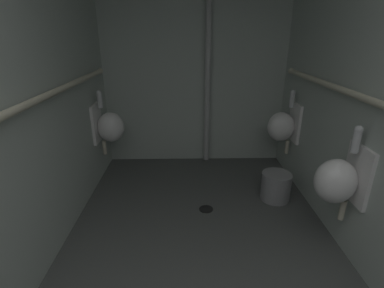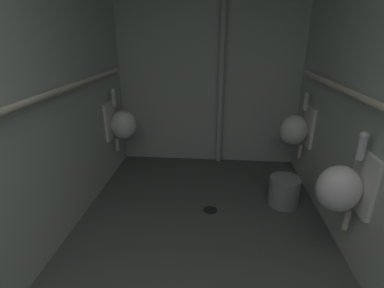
% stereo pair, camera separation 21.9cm
% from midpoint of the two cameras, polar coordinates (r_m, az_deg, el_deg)
% --- Properties ---
extents(floor, '(2.41, 3.83, 0.08)m').
position_cam_midpoint_polar(floor, '(2.48, 3.94, -21.81)').
color(floor, '#4C4F4C').
rests_on(floor, ground).
extents(wall_left, '(0.06, 3.83, 2.66)m').
position_cam_midpoint_polar(wall_left, '(2.18, -28.13, 10.44)').
color(wall_left, '#B3BEB5').
rests_on(wall_left, ground).
extents(wall_back, '(2.41, 0.06, 2.66)m').
position_cam_midpoint_polar(wall_back, '(3.71, 5.16, 16.26)').
color(wall_back, '#B3BEB5').
rests_on(wall_back, ground).
extents(urinal_left_mid, '(0.32, 0.30, 0.76)m').
position_cam_midpoint_polar(urinal_left_mid, '(3.46, -12.01, 3.87)').
color(urinal_left_mid, white).
extents(urinal_right_mid, '(0.32, 0.30, 0.76)m').
position_cam_midpoint_polar(urinal_right_mid, '(2.32, 30.07, -7.55)').
color(urinal_right_mid, white).
extents(urinal_right_far, '(0.32, 0.30, 0.76)m').
position_cam_midpoint_polar(urinal_right_far, '(3.43, 21.62, 2.68)').
color(urinal_right_far, white).
extents(supply_pipe_left, '(0.06, 3.13, 0.06)m').
position_cam_midpoint_polar(supply_pipe_left, '(2.16, -25.50, 8.10)').
color(supply_pipe_left, beige).
extents(supply_pipe_right, '(0.06, 3.05, 0.06)m').
position_cam_midpoint_polar(supply_pipe_right, '(2.17, 35.03, 6.39)').
color(supply_pipe_right, beige).
extents(standpipe_back_wall, '(0.07, 0.07, 2.61)m').
position_cam_midpoint_polar(standpipe_back_wall, '(3.60, 7.73, 16.01)').
color(standpipe_back_wall, '#B2B2B2').
rests_on(standpipe_back_wall, ground).
extents(floor_drain, '(0.14, 0.14, 0.01)m').
position_cam_midpoint_polar(floor_drain, '(2.94, 5.84, -12.92)').
color(floor_drain, black).
rests_on(floor_drain, ground).
extents(waste_bin, '(0.30, 0.30, 0.29)m').
position_cam_midpoint_polar(waste_bin, '(3.13, 19.70, -8.85)').
color(waste_bin, gray).
rests_on(waste_bin, ground).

